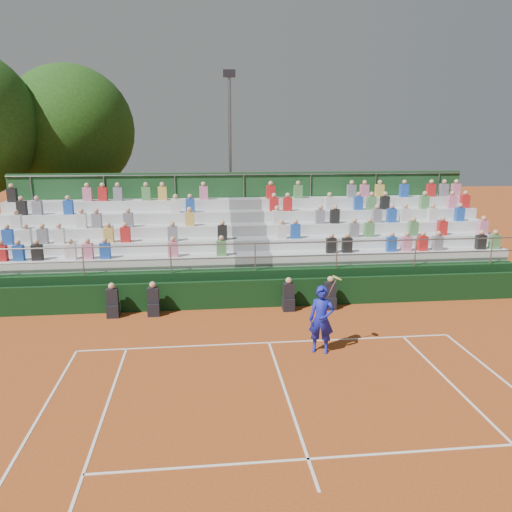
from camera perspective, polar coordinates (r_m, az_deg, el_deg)
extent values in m
plane|color=#A84A1C|center=(14.90, 1.49, -9.89)|extent=(90.00, 90.00, 0.00)
cube|color=white|center=(14.89, 1.49, -9.87)|extent=(11.00, 0.06, 0.01)
cube|color=white|center=(12.06, 3.61, -15.84)|extent=(0.06, 6.40, 0.01)
cube|color=white|center=(10.16, 5.98, -22.08)|extent=(8.22, 0.06, 0.01)
cube|color=black|center=(17.70, 0.11, -4.32)|extent=(20.00, 0.15, 1.00)
cube|color=black|center=(17.53, -16.00, -6.01)|extent=(0.40, 0.40, 0.44)
cube|color=black|center=(17.38, -16.10, -4.51)|extent=(0.38, 0.25, 0.55)
sphere|color=tan|center=(17.27, -16.18, -3.31)|extent=(0.22, 0.22, 0.22)
cube|color=black|center=(17.35, -11.60, -5.96)|extent=(0.40, 0.40, 0.44)
cube|color=black|center=(17.19, -11.68, -4.45)|extent=(0.38, 0.25, 0.55)
sphere|color=tan|center=(17.08, -11.74, -3.23)|extent=(0.22, 0.22, 0.22)
cube|color=black|center=(17.51, 3.72, -5.52)|extent=(0.40, 0.40, 0.44)
cube|color=black|center=(17.36, 3.74, -4.02)|extent=(0.38, 0.25, 0.55)
sphere|color=tan|center=(17.25, 3.76, -2.81)|extent=(0.22, 0.22, 0.22)
cube|color=black|center=(17.81, 8.42, -5.30)|extent=(0.40, 0.40, 0.44)
cube|color=black|center=(17.67, 8.48, -3.83)|extent=(0.38, 0.25, 0.55)
sphere|color=tan|center=(17.56, 8.52, -2.64)|extent=(0.22, 0.22, 0.22)
cube|color=black|center=(20.63, -0.85, -1.45)|extent=(20.00, 5.20, 1.20)
cube|color=silver|center=(19.04, -16.60, -0.77)|extent=(9.30, 0.85, 0.42)
cube|color=silver|center=(20.07, 15.00, 0.04)|extent=(9.30, 0.85, 0.42)
cube|color=slate|center=(18.82, -0.37, -0.37)|extent=(1.40, 0.85, 0.42)
cube|color=silver|center=(19.77, -16.26, 1.01)|extent=(9.30, 0.85, 0.42)
cube|color=silver|center=(20.75, 14.24, 1.71)|extent=(9.30, 0.85, 0.42)
cube|color=slate|center=(19.55, -0.63, 1.42)|extent=(1.40, 0.85, 0.42)
cube|color=silver|center=(20.51, -15.94, 2.66)|extent=(9.30, 0.85, 0.42)
cube|color=silver|center=(21.46, 13.52, 3.27)|extent=(9.30, 0.85, 0.42)
cube|color=slate|center=(20.30, -0.87, 3.07)|extent=(1.40, 0.85, 0.42)
cube|color=silver|center=(21.26, -15.65, 4.20)|extent=(9.30, 0.85, 0.42)
cube|color=silver|center=(22.19, 12.85, 4.73)|extent=(9.30, 0.85, 0.42)
cube|color=slate|center=(21.06, -1.09, 4.61)|extent=(1.40, 0.85, 0.42)
cube|color=silver|center=(22.04, -15.37, 5.63)|extent=(9.30, 0.85, 0.42)
cube|color=silver|center=(22.93, 12.22, 6.09)|extent=(9.30, 0.85, 0.42)
cube|color=slate|center=(21.84, -1.30, 6.04)|extent=(1.40, 0.85, 0.42)
cube|color=#1B4722|center=(22.49, -1.41, 3.96)|extent=(20.00, 0.12, 4.40)
cylinder|color=gray|center=(17.79, -0.09, 1.44)|extent=(20.00, 0.05, 0.05)
cylinder|color=gray|center=(22.14, -1.42, 9.28)|extent=(20.00, 0.05, 0.05)
cube|color=red|center=(19.77, -27.05, 0.28)|extent=(0.36, 0.24, 0.56)
cube|color=#1E4CB2|center=(19.57, -25.49, 0.32)|extent=(0.36, 0.24, 0.56)
cube|color=black|center=(19.37, -23.72, 0.37)|extent=(0.36, 0.24, 0.56)
cube|color=silver|center=(19.05, -20.40, 0.47)|extent=(0.36, 0.24, 0.56)
cube|color=pink|center=(18.92, -18.65, 0.52)|extent=(0.36, 0.24, 0.56)
cube|color=#1E4CB2|center=(18.79, -16.85, 0.57)|extent=(0.36, 0.24, 0.56)
cube|color=pink|center=(18.50, -9.45, 0.77)|extent=(0.36, 0.24, 0.56)
cube|color=#4C8C4C|center=(18.48, -3.97, 0.91)|extent=(0.36, 0.24, 0.56)
cube|color=#1E4CB2|center=(20.49, -26.49, 1.95)|extent=(0.36, 0.24, 0.56)
cube|color=silver|center=(20.27, -24.78, 2.02)|extent=(0.36, 0.24, 0.56)
cube|color=slate|center=(20.09, -23.19, 2.08)|extent=(0.36, 0.24, 0.56)
cube|color=silver|center=(19.93, -21.55, 2.14)|extent=(0.36, 0.24, 0.56)
cube|color=gold|center=(19.53, -16.49, 2.32)|extent=(0.36, 0.24, 0.56)
cube|color=red|center=(19.43, -14.70, 2.38)|extent=(0.36, 0.24, 0.56)
cube|color=slate|center=(19.25, -9.50, 2.53)|extent=(0.36, 0.24, 0.56)
cube|color=black|center=(19.23, -3.87, 2.68)|extent=(0.36, 0.24, 0.56)
cube|color=silver|center=(21.19, -25.68, 3.53)|extent=(0.36, 0.24, 0.56)
cube|color=silver|center=(20.51, -19.30, 3.82)|extent=(0.36, 0.24, 0.56)
cube|color=slate|center=(20.39, -17.73, 3.88)|extent=(0.36, 0.24, 0.56)
cube|color=slate|center=(20.18, -14.38, 4.01)|extent=(0.36, 0.24, 0.56)
cube|color=gold|center=(19.98, -7.57, 4.22)|extent=(0.36, 0.24, 0.56)
cube|color=black|center=(21.94, -25.19, 4.99)|extent=(0.36, 0.24, 0.56)
cube|color=slate|center=(21.75, -23.70, 5.07)|extent=(0.36, 0.24, 0.56)
cube|color=#1E4CB2|center=(21.43, -20.65, 5.23)|extent=(0.36, 0.24, 0.56)
cube|color=silver|center=(20.79, -9.17, 5.69)|extent=(0.36, 0.24, 0.56)
cube|color=#1E4CB2|center=(20.76, -7.53, 5.74)|extent=(0.36, 0.24, 0.56)
cube|color=black|center=(22.89, -26.09, 6.26)|extent=(0.36, 0.24, 0.56)
cube|color=pink|center=(22.06, -18.71, 6.70)|extent=(0.36, 0.24, 0.56)
cube|color=red|center=(21.94, -17.10, 6.78)|extent=(0.36, 0.24, 0.56)
cube|color=slate|center=(21.83, -15.50, 6.85)|extent=(0.36, 0.24, 0.56)
cube|color=#4C8C4C|center=(21.68, -12.44, 6.98)|extent=(0.36, 0.24, 0.56)
cube|color=gold|center=(21.62, -10.64, 7.04)|extent=(0.36, 0.24, 0.56)
cube|color=pink|center=(21.55, -6.01, 7.18)|extent=(0.36, 0.24, 0.56)
cube|color=black|center=(19.09, 8.60, 1.19)|extent=(0.36, 0.24, 0.56)
cube|color=black|center=(19.26, 10.37, 1.23)|extent=(0.36, 0.24, 0.56)
cube|color=#1E4CB2|center=(19.82, 15.21, 1.32)|extent=(0.36, 0.24, 0.56)
cube|color=pink|center=(20.05, 16.82, 1.35)|extent=(0.36, 0.24, 0.56)
cube|color=red|center=(20.31, 18.48, 1.38)|extent=(0.36, 0.24, 0.56)
cube|color=slate|center=(20.57, 20.04, 1.40)|extent=(0.36, 0.24, 0.56)
cube|color=black|center=(21.41, 24.30, 1.47)|extent=(0.36, 0.24, 0.56)
cube|color=#4C8C4C|center=(21.71, 25.61, 1.49)|extent=(0.36, 0.24, 0.56)
cube|color=silver|center=(19.46, 2.93, 2.82)|extent=(0.36, 0.24, 0.56)
cube|color=#1E4CB2|center=(19.55, 4.52, 2.85)|extent=(0.36, 0.24, 0.56)
cube|color=slate|center=(20.12, 11.13, 2.93)|extent=(0.36, 0.24, 0.56)
cube|color=#4C8C4C|center=(20.31, 12.81, 2.95)|extent=(0.36, 0.24, 0.56)
cube|color=#4C8C4C|center=(20.98, 17.51, 2.98)|extent=(0.36, 0.24, 0.56)
cube|color=red|center=(21.49, 20.50, 2.99)|extent=(0.36, 0.24, 0.56)
cube|color=pink|center=(22.33, 24.50, 3.00)|extent=(0.36, 0.24, 0.56)
cube|color=silver|center=(20.21, 2.41, 4.43)|extent=(0.36, 0.24, 0.56)
cube|color=slate|center=(20.55, 7.33, 4.48)|extent=(0.36, 0.24, 0.56)
cube|color=black|center=(20.70, 8.99, 4.49)|extent=(0.36, 0.24, 0.56)
cube|color=slate|center=(21.23, 13.64, 4.50)|extent=(0.36, 0.24, 0.56)
cube|color=#1E4CB2|center=(21.45, 15.23, 4.49)|extent=(0.36, 0.24, 0.56)
cube|color=silver|center=(21.67, 16.62, 4.49)|extent=(0.36, 0.24, 0.56)
cube|color=silver|center=(22.16, 19.50, 4.47)|extent=(0.36, 0.24, 0.56)
cube|color=#1E4CB2|center=(22.70, 22.23, 4.44)|extent=(0.36, 0.24, 0.56)
cube|color=red|center=(20.98, 2.07, 5.92)|extent=(0.36, 0.24, 0.56)
cube|color=red|center=(21.07, 3.63, 5.94)|extent=(0.36, 0.24, 0.56)
cube|color=silver|center=(21.45, 8.38, 5.95)|extent=(0.36, 0.24, 0.56)
cube|color=#1E4CB2|center=(21.80, 11.60, 5.94)|extent=(0.36, 0.24, 0.56)
cube|color=#4C8C4C|center=(21.98, 13.04, 5.93)|extent=(0.36, 0.24, 0.56)
cube|color=black|center=(22.18, 14.50, 5.91)|extent=(0.36, 0.24, 0.56)
cube|color=#4C8C4C|center=(22.87, 18.68, 5.85)|extent=(0.36, 0.24, 0.56)
cube|color=pink|center=(23.41, 21.45, 5.79)|extent=(0.36, 0.24, 0.56)
cube|color=red|center=(23.70, 22.76, 5.76)|extent=(0.36, 0.24, 0.56)
cube|color=red|center=(21.76, 1.68, 7.31)|extent=(0.36, 0.24, 0.56)
cube|color=#4C8C4C|center=(21.96, 4.83, 7.32)|extent=(0.36, 0.24, 0.56)
cube|color=slate|center=(22.54, 10.86, 7.29)|extent=(0.36, 0.24, 0.56)
cube|color=pink|center=(22.72, 12.28, 7.27)|extent=(0.36, 0.24, 0.56)
cube|color=gold|center=(22.94, 13.93, 7.24)|extent=(0.36, 0.24, 0.56)
cube|color=#1E4CB2|center=(23.35, 16.55, 7.18)|extent=(0.36, 0.24, 0.56)
cube|color=red|center=(23.87, 19.35, 7.10)|extent=(0.36, 0.24, 0.56)
cube|color=slate|center=(24.13, 20.67, 7.06)|extent=(0.36, 0.24, 0.56)
cube|color=pink|center=(24.39, 21.85, 7.02)|extent=(0.36, 0.24, 0.56)
imported|color=#161EAB|center=(14.08, 7.50, -7.21)|extent=(0.81, 0.67, 1.92)
cylinder|color=gray|center=(13.85, 8.62, -3.70)|extent=(0.26, 0.03, 0.51)
cylinder|color=#E5D866|center=(13.81, 9.26, -2.48)|extent=(0.26, 0.28, 0.14)
cylinder|color=#341F13|center=(28.57, -19.73, 4.43)|extent=(0.50, 0.50, 3.64)
sphere|color=#183B10|center=(28.29, -20.46, 13.35)|extent=(6.55, 6.55, 6.55)
cylinder|color=gray|center=(26.00, -2.95, 10.08)|extent=(0.16, 0.16, 8.78)
cube|color=black|center=(26.13, -3.08, 20.12)|extent=(0.60, 0.25, 0.35)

